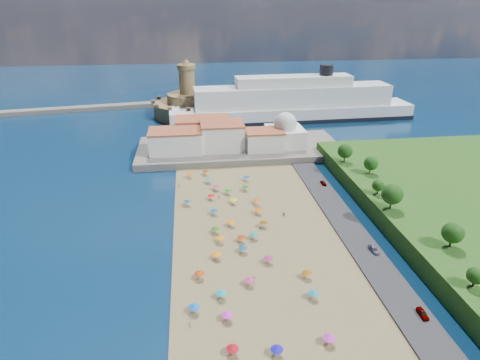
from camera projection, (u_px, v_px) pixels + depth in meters
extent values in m
plane|color=#071938|center=(237.00, 243.00, 113.44)|extent=(700.00, 700.00, 0.00)
cube|color=#59544C|center=(240.00, 149.00, 179.93)|extent=(90.00, 36.00, 3.00)
cube|color=#59544C|center=(189.00, 128.00, 209.11)|extent=(18.00, 70.00, 2.40)
cube|color=#59544C|center=(23.00, 112.00, 238.35)|extent=(199.03, 34.77, 2.60)
cube|color=silver|center=(176.00, 142.00, 170.58)|extent=(22.00, 14.00, 9.00)
cube|color=silver|center=(222.00, 136.00, 174.30)|extent=(18.00, 16.00, 11.00)
cube|color=silver|center=(264.00, 140.00, 173.40)|extent=(16.00, 12.00, 8.00)
cube|color=silver|center=(202.00, 130.00, 184.42)|extent=(24.00, 14.00, 10.00)
cube|color=silver|center=(285.00, 137.00, 178.17)|extent=(16.00, 16.00, 8.00)
sphere|color=silver|center=(285.00, 124.00, 175.69)|extent=(10.00, 10.00, 10.00)
cylinder|color=silver|center=(286.00, 115.00, 174.12)|extent=(1.20, 1.20, 1.60)
cylinder|color=olive|center=(188.00, 109.00, 235.06)|extent=(40.00, 40.00, 8.00)
cylinder|color=olive|center=(188.00, 98.00, 232.38)|extent=(24.00, 24.00, 5.00)
cylinder|color=olive|center=(187.00, 81.00, 228.45)|extent=(9.00, 9.00, 14.00)
cylinder|color=olive|center=(186.00, 67.00, 225.07)|extent=(10.40, 10.40, 2.40)
cone|color=olive|center=(186.00, 62.00, 223.95)|extent=(6.00, 6.00, 3.00)
cube|color=black|center=(292.00, 118.00, 227.90)|extent=(138.34, 24.41, 2.22)
cube|color=silver|center=(292.00, 113.00, 226.66)|extent=(137.33, 23.98, 8.21)
cube|color=silver|center=(293.00, 96.00, 222.71)|extent=(109.87, 19.55, 10.94)
cube|color=silver|center=(294.00, 81.00, 219.32)|extent=(64.18, 14.59, 5.47)
cylinder|color=black|center=(326.00, 70.00, 219.65)|extent=(7.30, 7.30, 5.47)
cylinder|color=gray|center=(214.00, 212.00, 126.96)|extent=(0.07, 0.07, 2.00)
cone|color=#0A598E|center=(214.00, 210.00, 126.59)|extent=(2.50, 2.50, 0.60)
cylinder|color=gray|center=(231.00, 224.00, 120.56)|extent=(0.07, 0.07, 2.00)
cone|color=orange|center=(231.00, 221.00, 120.19)|extent=(2.50, 2.50, 0.60)
cylinder|color=gray|center=(257.00, 202.00, 133.54)|extent=(0.07, 0.07, 2.00)
cone|color=#CB580B|center=(257.00, 199.00, 133.17)|extent=(2.50, 2.50, 0.60)
cylinder|color=gray|center=(227.00, 317.00, 85.18)|extent=(0.07, 0.07, 2.00)
cone|color=#C72AC4|center=(227.00, 314.00, 84.81)|extent=(2.50, 2.50, 0.60)
cylinder|color=gray|center=(263.00, 224.00, 120.17)|extent=(0.07, 0.07, 2.00)
cone|color=brown|center=(264.00, 222.00, 119.79)|extent=(2.50, 2.50, 0.60)
cylinder|color=gray|center=(220.00, 240.00, 112.47)|extent=(0.07, 0.07, 2.00)
cone|color=orange|center=(220.00, 237.00, 112.10)|extent=(2.50, 2.50, 0.60)
cylinder|color=gray|center=(243.00, 250.00, 108.06)|extent=(0.07, 0.07, 2.00)
cone|color=#0E5086|center=(243.00, 247.00, 107.69)|extent=(2.50, 2.50, 0.60)
cylinder|color=gray|center=(241.00, 239.00, 112.81)|extent=(0.07, 0.07, 2.00)
cone|color=#9F300E|center=(241.00, 236.00, 112.44)|extent=(2.50, 2.50, 0.60)
cylinder|color=gray|center=(194.00, 309.00, 87.29)|extent=(0.07, 0.07, 2.00)
cone|color=blue|center=(194.00, 306.00, 86.91)|extent=(2.50, 2.50, 0.60)
cylinder|color=gray|center=(211.00, 197.00, 136.64)|extent=(0.07, 0.07, 2.00)
cone|color=red|center=(211.00, 195.00, 136.27)|extent=(2.50, 2.50, 0.60)
cylinder|color=gray|center=(233.00, 201.00, 133.80)|extent=(0.07, 0.07, 2.00)
cone|color=#EEEF0D|center=(233.00, 199.00, 133.43)|extent=(2.50, 2.50, 0.60)
cylinder|color=gray|center=(216.00, 230.00, 117.06)|extent=(0.07, 0.07, 2.00)
cone|color=#256D13|center=(215.00, 228.00, 116.69)|extent=(2.50, 2.50, 0.60)
cylinder|color=gray|center=(228.00, 192.00, 140.22)|extent=(0.07, 0.07, 2.00)
cone|color=#1A7915|center=(228.00, 190.00, 139.85)|extent=(2.50, 2.50, 0.60)
cylinder|color=gray|center=(245.00, 188.00, 143.05)|extent=(0.07, 0.07, 2.00)
cone|color=#197915|center=(245.00, 186.00, 142.67)|extent=(2.50, 2.50, 0.60)
cylinder|color=gray|center=(277.00, 352.00, 76.84)|extent=(0.07, 0.07, 2.00)
cone|color=#150EB8|center=(277.00, 348.00, 76.47)|extent=(2.50, 2.50, 0.60)
cylinder|color=gray|center=(209.00, 181.00, 148.64)|extent=(0.07, 0.07, 2.00)
cone|color=teal|center=(209.00, 179.00, 148.27)|extent=(2.50, 2.50, 0.60)
cylinder|color=gray|center=(249.00, 282.00, 95.71)|extent=(0.07, 0.07, 2.00)
cone|color=#C12977|center=(249.00, 279.00, 95.34)|extent=(2.50, 2.50, 0.60)
cylinder|color=gray|center=(253.00, 236.00, 114.08)|extent=(0.07, 0.07, 2.00)
cone|color=#0F8B7C|center=(253.00, 234.00, 113.71)|extent=(2.50, 2.50, 0.60)
cylinder|color=gray|center=(307.00, 275.00, 98.16)|extent=(0.07, 0.07, 2.00)
cone|color=#8D540C|center=(307.00, 272.00, 97.79)|extent=(2.50, 2.50, 0.60)
cylinder|color=gray|center=(190.00, 176.00, 153.14)|extent=(0.07, 0.07, 2.00)
cone|color=#C36808|center=(189.00, 174.00, 152.77)|extent=(2.50, 2.50, 0.60)
cylinder|color=gray|center=(258.00, 212.00, 127.32)|extent=(0.07, 0.07, 2.00)
cone|color=#F1610A|center=(258.00, 209.00, 126.95)|extent=(2.50, 2.50, 0.60)
cylinder|color=gray|center=(268.00, 260.00, 103.73)|extent=(0.07, 0.07, 2.00)
cone|color=#A1226B|center=(268.00, 257.00, 103.36)|extent=(2.50, 2.50, 0.60)
cylinder|color=gray|center=(187.00, 203.00, 132.74)|extent=(0.07, 0.07, 2.00)
cone|color=navy|center=(187.00, 201.00, 132.36)|extent=(2.50, 2.50, 0.60)
cylinder|color=gray|center=(233.00, 351.00, 76.99)|extent=(0.07, 0.07, 2.00)
cone|color=#A30D17|center=(233.00, 347.00, 76.62)|extent=(2.50, 2.50, 0.60)
cylinder|color=gray|center=(221.00, 295.00, 91.51)|extent=(0.07, 0.07, 2.00)
cone|color=teal|center=(221.00, 292.00, 91.13)|extent=(2.50, 2.50, 0.60)
cylinder|color=gray|center=(206.00, 173.00, 155.83)|extent=(0.07, 0.07, 2.00)
cone|color=#7C340B|center=(206.00, 171.00, 155.46)|extent=(2.50, 2.50, 0.60)
cylinder|color=gray|center=(246.00, 179.00, 150.64)|extent=(0.07, 0.07, 2.00)
cone|color=#0B508F|center=(246.00, 176.00, 150.26)|extent=(2.50, 2.50, 0.60)
cylinder|color=gray|center=(329.00, 340.00, 79.35)|extent=(0.07, 0.07, 2.00)
cone|color=#BE28B6|center=(329.00, 337.00, 78.98)|extent=(2.50, 2.50, 0.60)
cylinder|color=gray|center=(217.00, 256.00, 105.33)|extent=(0.07, 0.07, 2.00)
cone|color=orange|center=(217.00, 253.00, 104.96)|extent=(2.50, 2.50, 0.60)
cylinder|color=gray|center=(216.00, 188.00, 143.33)|extent=(0.07, 0.07, 2.00)
cone|color=#A92471|center=(216.00, 186.00, 142.96)|extent=(2.50, 2.50, 0.60)
cylinder|color=gray|center=(313.00, 295.00, 91.43)|extent=(0.07, 0.07, 2.00)
cone|color=#107C99|center=(313.00, 292.00, 91.06)|extent=(2.50, 2.50, 0.60)
cylinder|color=gray|center=(200.00, 276.00, 97.93)|extent=(0.07, 0.07, 2.00)
cone|color=#A93D0D|center=(199.00, 273.00, 97.56)|extent=(2.50, 2.50, 0.60)
imported|color=tan|center=(179.00, 185.00, 145.49)|extent=(0.62, 1.16, 1.88)
imported|color=tan|center=(246.00, 186.00, 145.11)|extent=(1.39, 1.24, 1.87)
imported|color=tan|center=(259.00, 226.00, 119.41)|extent=(0.72, 0.75, 1.73)
imported|color=tan|center=(185.00, 204.00, 131.92)|extent=(0.84, 1.29, 1.88)
imported|color=tan|center=(284.00, 215.00, 125.94)|extent=(1.58, 1.29, 1.69)
imported|color=tan|center=(190.00, 324.00, 83.49)|extent=(0.59, 0.69, 1.60)
imported|color=tan|center=(254.00, 279.00, 96.99)|extent=(0.91, 0.67, 1.72)
imported|color=tan|center=(219.00, 197.00, 137.14)|extent=(1.09, 1.07, 1.77)
imported|color=gray|center=(324.00, 183.00, 147.01)|extent=(1.65, 3.60, 1.19)
imported|color=gray|center=(374.00, 249.00, 107.99)|extent=(2.09, 4.35, 1.22)
imported|color=gray|center=(423.00, 313.00, 86.03)|extent=(1.65, 3.81, 1.28)
cylinder|color=#382314|center=(474.00, 283.00, 86.55)|extent=(0.50, 0.50, 2.11)
sphere|color=#14380F|center=(476.00, 275.00, 85.76)|extent=(3.79, 3.79, 3.79)
cylinder|color=#382314|center=(451.00, 242.00, 100.24)|extent=(0.50, 0.50, 2.97)
sphere|color=#14380F|center=(453.00, 233.00, 99.13)|extent=(5.34, 5.34, 5.34)
cylinder|color=#382314|center=(391.00, 203.00, 118.49)|extent=(0.50, 0.50, 3.47)
sphere|color=#14380F|center=(392.00, 194.00, 117.20)|extent=(6.24, 6.24, 6.24)
cylinder|color=#382314|center=(377.00, 191.00, 127.73)|extent=(0.50, 0.50, 2.16)
sphere|color=#14380F|center=(378.00, 185.00, 126.93)|extent=(3.89, 3.89, 3.89)
cylinder|color=#382314|center=(370.00, 170.00, 142.63)|extent=(0.50, 0.50, 2.81)
sphere|color=#14380F|center=(371.00, 163.00, 141.58)|extent=(5.06, 5.06, 5.06)
cylinder|color=#382314|center=(344.00, 158.00, 152.94)|extent=(0.50, 0.50, 3.12)
sphere|color=#14380F|center=(345.00, 151.00, 151.78)|extent=(5.62, 5.62, 5.62)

